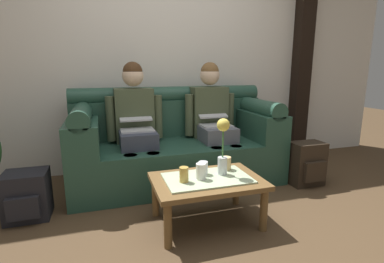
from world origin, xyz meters
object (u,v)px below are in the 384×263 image
at_px(coffee_table, 207,185).
at_px(cup_near_right, 226,163).
at_px(flower_vase, 223,143).
at_px(cup_far_left, 203,168).
at_px(person_left, 136,120).
at_px(backpack_left, 27,196).
at_px(person_right, 212,116).
at_px(cup_far_center, 201,171).
at_px(couch, 176,145).
at_px(backpack_right, 307,164).
at_px(cup_near_left, 184,175).

relative_size(coffee_table, cup_near_right, 7.89).
xyz_separation_m(coffee_table, flower_vase, (0.13, 0.03, 0.30)).
bearing_deg(coffee_table, cup_far_left, 95.74).
xyz_separation_m(person_left, backpack_left, (-0.91, -0.46, -0.47)).
bearing_deg(backpack_left, person_right, 15.15).
bearing_deg(person_right, person_left, -179.99).
bearing_deg(person_right, cup_far_center, -115.48).
bearing_deg(cup_far_left, coffee_table, -84.26).
relative_size(person_left, cup_near_right, 11.98).
bearing_deg(couch, backpack_right, -23.92).
height_order(couch, person_right, person_right).
bearing_deg(cup_far_left, cup_near_right, 13.08).
height_order(person_right, backpack_left, person_right).
bearing_deg(couch, coffee_table, -90.00).
relative_size(person_left, flower_vase, 2.84).
relative_size(person_left, backpack_left, 3.26).
xyz_separation_m(cup_near_right, backpack_right, (1.02, 0.29, -0.20)).
xyz_separation_m(couch, backpack_left, (-1.31, -0.47, -0.19)).
bearing_deg(backpack_right, backpack_left, 178.33).
bearing_deg(backpack_right, cup_near_left, -162.60).
height_order(coffee_table, cup_near_left, cup_near_left).
relative_size(flower_vase, cup_far_center, 3.69).
distance_m(person_right, backpack_right, 1.07).
distance_m(person_left, cup_near_right, 1.05).
bearing_deg(backpack_left, cup_far_center, -21.63).
bearing_deg(backpack_right, cup_far_center, -161.59).
bearing_deg(person_right, backpack_right, -33.40).
bearing_deg(person_left, backpack_right, -18.34).
distance_m(cup_far_center, backpack_left, 1.37).
height_order(cup_near_left, backpack_right, cup_near_left).
relative_size(person_right, cup_far_left, 12.34).
relative_size(person_right, cup_near_left, 11.23).
bearing_deg(coffee_table, cup_far_center, -164.43).
distance_m(person_left, cup_far_left, 0.99).
bearing_deg(person_left, cup_far_left, -65.63).
distance_m(person_left, flower_vase, 1.07).
bearing_deg(cup_near_left, flower_vase, 10.86).
bearing_deg(person_left, flower_vase, -59.76).
bearing_deg(cup_far_left, cup_near_left, -149.95).
distance_m(flower_vase, cup_far_center, 0.27).
xyz_separation_m(backpack_right, backpack_left, (-2.53, 0.07, -0.03)).
distance_m(cup_near_left, backpack_left, 1.26).
bearing_deg(cup_near_left, backpack_left, 155.37).
distance_m(coffee_table, backpack_right, 1.29).
distance_m(person_right, flower_vase, 0.96).
height_order(cup_near_right, backpack_right, cup_near_right).
relative_size(coffee_table, flower_vase, 1.87).
bearing_deg(person_left, couch, 0.42).
height_order(couch, flower_vase, couch).
distance_m(cup_near_left, cup_far_left, 0.21).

